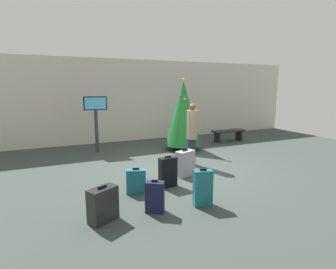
% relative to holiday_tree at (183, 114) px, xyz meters
% --- Properties ---
extents(ground_plane, '(16.00, 16.00, 0.00)m').
position_rel_holiday_tree_xyz_m(ground_plane, '(-1.05, -1.92, -1.32)').
color(ground_plane, '#38423D').
extents(back_wall, '(16.00, 0.20, 3.37)m').
position_rel_holiday_tree_xyz_m(back_wall, '(-1.05, 2.53, 0.36)').
color(back_wall, beige).
rests_on(back_wall, ground_plane).
extents(holiday_tree, '(1.31, 1.31, 2.57)m').
position_rel_holiday_tree_xyz_m(holiday_tree, '(0.00, 0.00, 0.00)').
color(holiday_tree, '#4C3319').
rests_on(holiday_tree, ground_plane).
extents(flight_info_kiosk, '(0.79, 0.18, 1.94)m').
position_rel_holiday_tree_xyz_m(flight_info_kiosk, '(-2.90, 0.97, 0.00)').
color(flight_info_kiosk, '#333338').
rests_on(flight_info_kiosk, ground_plane).
extents(waiting_bench, '(1.47, 0.44, 0.48)m').
position_rel_holiday_tree_xyz_m(waiting_bench, '(2.43, 0.55, -0.96)').
color(waiting_bench, black).
rests_on(waiting_bench, ground_plane).
extents(traveller_0, '(0.42, 0.42, 1.80)m').
position_rel_holiday_tree_xyz_m(traveller_0, '(-0.64, -1.78, -0.36)').
color(traveller_0, '#1E234C').
rests_on(traveller_0, ground_plane).
extents(suitcase_0, '(0.38, 0.34, 0.62)m').
position_rel_holiday_tree_xyz_m(suitcase_0, '(-2.73, -4.14, -1.03)').
color(suitcase_0, '#141938').
rests_on(suitcase_0, ground_plane).
extents(suitcase_1, '(0.56, 0.46, 0.64)m').
position_rel_holiday_tree_xyz_m(suitcase_1, '(-3.66, -4.09, -1.03)').
color(suitcase_1, '#232326').
rests_on(suitcase_1, ground_plane).
extents(suitcase_2, '(0.39, 0.25, 0.75)m').
position_rel_holiday_tree_xyz_m(suitcase_2, '(-1.78, -4.27, -0.97)').
color(suitcase_2, '#19606B').
rests_on(suitcase_2, ground_plane).
extents(suitcase_3, '(0.42, 0.21, 0.73)m').
position_rel_holiday_tree_xyz_m(suitcase_3, '(-1.99, -3.08, -0.98)').
color(suitcase_3, black).
rests_on(suitcase_3, ground_plane).
extents(suitcase_4, '(0.45, 0.32, 0.57)m').
position_rel_holiday_tree_xyz_m(suitcase_4, '(-2.77, -3.15, -1.06)').
color(suitcase_4, '#19606B').
rests_on(suitcase_4, ground_plane).
extents(suitcase_5, '(0.56, 0.39, 0.70)m').
position_rel_holiday_tree_xyz_m(suitcase_5, '(-1.28, -2.58, -0.99)').
color(suitcase_5, '#9EA0A5').
rests_on(suitcase_5, ground_plane).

